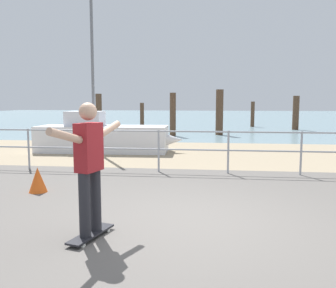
{
  "coord_description": "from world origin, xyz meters",
  "views": [
    {
      "loc": [
        0.24,
        -5.16,
        1.75
      ],
      "look_at": [
        -0.64,
        2.0,
        0.9
      ],
      "focal_mm": 39.16,
      "sensor_mm": 36.0,
      "label": 1
    }
  ],
  "objects": [
    {
      "name": "groyne_post_5",
      "position": [
        5.17,
        17.64,
        1.02
      ],
      "size": [
        0.37,
        0.37,
        2.05
      ],
      "primitive_type": "cylinder",
      "color": "#513826",
      "rests_on": "ground"
    },
    {
      "name": "groyne_post_3",
      "position": [
        0.57,
        13.72,
        1.16
      ],
      "size": [
        0.38,
        0.38,
        2.32
      ],
      "primitive_type": "cylinder",
      "color": "#513826",
      "rests_on": "ground"
    },
    {
      "name": "beach_strip",
      "position": [
        0.0,
        7.0,
        0.0
      ],
      "size": [
        24.0,
        6.0,
        0.04
      ],
      "primitive_type": "cube",
      "color": "tan",
      "rests_on": "ground"
    },
    {
      "name": "ground_plane",
      "position": [
        0.0,
        -1.0,
        0.0
      ],
      "size": [
        24.0,
        10.0,
        0.04
      ],
      "primitive_type": "cube",
      "color": "#605B56",
      "rests_on": "ground"
    },
    {
      "name": "skateboard",
      "position": [
        -1.28,
        -0.83,
        0.07
      ],
      "size": [
        0.4,
        0.82,
        0.08
      ],
      "color": "black",
      "rests_on": "ground"
    },
    {
      "name": "groyne_post_2",
      "position": [
        -1.74,
        12.91,
        1.07
      ],
      "size": [
        0.3,
        0.3,
        2.15
      ],
      "primitive_type": "cylinder",
      "color": "#513826",
      "rests_on": "ground"
    },
    {
      "name": "groyne_post_4",
      "position": [
        2.87,
        19.89,
        0.85
      ],
      "size": [
        0.25,
        0.25,
        1.7
      ],
      "primitive_type": "cylinder",
      "color": "#513826",
      "rests_on": "ground"
    },
    {
      "name": "traffic_cone",
      "position": [
        -3.05,
        1.32,
        0.25
      ],
      "size": [
        0.36,
        0.36,
        0.5
      ],
      "primitive_type": "cone",
      "color": "#E55919",
      "rests_on": "ground"
    },
    {
      "name": "skateboarder",
      "position": [
        -1.28,
        -0.83,
        1.02
      ],
      "size": [
        0.47,
        1.42,
        1.65
      ],
      "color": "#26262B",
      "rests_on": "skateboard"
    },
    {
      "name": "sea_surface",
      "position": [
        0.0,
        35.0,
        0.0
      ],
      "size": [
        72.0,
        50.0,
        0.04
      ],
      "primitive_type": "cube",
      "color": "#75939E",
      "rests_on": "ground"
    },
    {
      "name": "sailboat",
      "position": [
        -3.34,
        6.94,
        0.52
      ],
      "size": [
        4.99,
        1.56,
        5.22
      ],
      "color": "silver",
      "rests_on": "ground"
    },
    {
      "name": "groyne_post_1",
      "position": [
        -4.04,
        16.76,
        0.82
      ],
      "size": [
        0.24,
        0.24,
        1.63
      ],
      "primitive_type": "cylinder",
      "color": "#513826",
      "rests_on": "ground"
    },
    {
      "name": "railing_fence",
      "position": [
        -0.22,
        3.6,
        0.7
      ],
      "size": [
        11.81,
        0.05,
        1.05
      ],
      "color": "#9EA0A5",
      "rests_on": "ground"
    },
    {
      "name": "groyne_post_0",
      "position": [
        -6.35,
        15.51,
        1.08
      ],
      "size": [
        0.35,
        0.35,
        2.16
      ],
      "primitive_type": "cylinder",
      "color": "#513826",
      "rests_on": "ground"
    }
  ]
}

